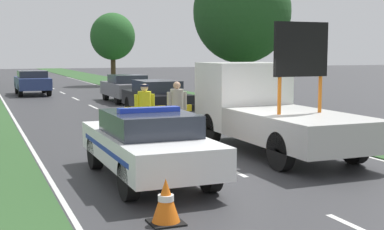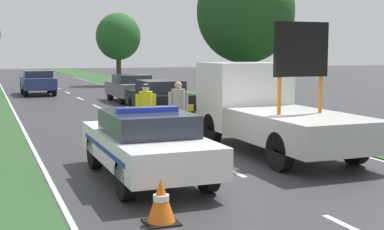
{
  "view_description": "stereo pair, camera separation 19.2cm",
  "coord_description": "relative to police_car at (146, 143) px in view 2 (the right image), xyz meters",
  "views": [
    {
      "loc": [
        -5.28,
        -11.1,
        2.65
      ],
      "look_at": [
        -0.31,
        1.16,
        1.1
      ],
      "focal_mm": 50.0,
      "sensor_mm": 36.0,
      "label": 1
    },
    {
      "loc": [
        -5.1,
        -11.17,
        2.65
      ],
      "look_at": [
        -0.31,
        1.16,
        1.1
      ],
      "focal_mm": 50.0,
      "sensor_mm": 36.0,
      "label": 2
    }
  ],
  "objects": [
    {
      "name": "pedestrian_civilian",
      "position": [
        2.39,
        4.64,
        0.27
      ],
      "size": [
        0.64,
        0.4,
        1.77
      ],
      "rotation": [
        0.0,
        0.0,
        0.3
      ],
      "color": "#191E38",
      "rests_on": "ground"
    },
    {
      "name": "traffic_cone_near_police",
      "position": [
        0.37,
        3.4,
        -0.53
      ],
      "size": [
        0.35,
        0.35,
        0.49
      ],
      "color": "black",
      "rests_on": "ground"
    },
    {
      "name": "roadside_tree_mid_right",
      "position": [
        7.04,
        31.82,
        3.13
      ],
      "size": [
        3.57,
        3.57,
        5.8
      ],
      "color": "#42301E",
      "rests_on": "ground"
    },
    {
      "name": "work_truck",
      "position": [
        4.03,
        2.09,
        0.36
      ],
      "size": [
        2.28,
        6.0,
        3.38
      ],
      "rotation": [
        0.0,
        0.0,
        3.19
      ],
      "color": "white",
      "rests_on": "ground"
    },
    {
      "name": "police_car",
      "position": [
        0.0,
        0.0,
        0.0
      ],
      "size": [
        1.85,
        4.71,
        1.53
      ],
      "rotation": [
        0.0,
        0.0,
        0.1
      ],
      "color": "white",
      "rests_on": "ground"
    },
    {
      "name": "road_barrier",
      "position": [
        2.26,
        5.36,
        0.03
      ],
      "size": [
        2.66,
        0.08,
        0.98
      ],
      "rotation": [
        0.0,
        0.0,
        0.08
      ],
      "color": "black",
      "rests_on": "ground"
    },
    {
      "name": "roadside_tree_mid_left",
      "position": [
        7.77,
        10.83,
        3.65
      ],
      "size": [
        4.32,
        4.32,
        6.7
      ],
      "color": "#42301E",
      "rests_on": "ground"
    },
    {
      "name": "traffic_cone_behind_barrier",
      "position": [
        1.49,
        0.95,
        -0.43
      ],
      "size": [
        0.51,
        0.51,
        0.7
      ],
      "color": "black",
      "rests_on": "ground"
    },
    {
      "name": "lane_markings",
      "position": [
        2.01,
        16.37,
        -0.77
      ],
      "size": [
        7.96,
        64.39,
        0.01
      ],
      "color": "silver",
      "rests_on": "ground"
    },
    {
      "name": "police_officer",
      "position": [
        1.31,
        4.48,
        0.26
      ],
      "size": [
        0.62,
        0.4,
        1.74
      ],
      "rotation": [
        0.0,
        0.0,
        2.67
      ],
      "color": "#191E38",
      "rests_on": "ground"
    },
    {
      "name": "traffic_cone_near_truck",
      "position": [
        -0.61,
        -2.89,
        -0.42
      ],
      "size": [
        0.52,
        0.52,
        0.72
      ],
      "color": "black",
      "rests_on": "ground"
    },
    {
      "name": "queued_car_suv_grey",
      "position": [
        4.26,
        17.42,
        0.0
      ],
      "size": [
        1.93,
        4.39,
        1.46
      ],
      "rotation": [
        0.0,
        0.0,
        3.14
      ],
      "color": "slate",
      "rests_on": "ground"
    },
    {
      "name": "ground_plane",
      "position": [
        2.01,
        0.56,
        -0.77
      ],
      "size": [
        160.0,
        160.0,
        0.0
      ],
      "primitive_type": "plane",
      "color": "#333335"
    },
    {
      "name": "traffic_cone_lane_edge",
      "position": [
        1.76,
        1.9,
        -0.48
      ],
      "size": [
        0.42,
        0.42,
        0.58
      ],
      "color": "black",
      "rests_on": "ground"
    },
    {
      "name": "grass_verge_right",
      "position": [
        8.06,
        20.56,
        -0.76
      ],
      "size": [
        4.04,
        120.0,
        0.03
      ],
      "color": "#2D5128",
      "rests_on": "ground"
    },
    {
      "name": "queued_car_hatch_blue",
      "position": [
        0.02,
        24.24,
        0.05
      ],
      "size": [
        1.91,
        4.3,
        1.52
      ],
      "rotation": [
        0.0,
        0.0,
        3.14
      ],
      "color": "navy",
      "rests_on": "ground"
    },
    {
      "name": "queued_car_sedan_black",
      "position": [
        3.78,
        10.88,
        0.01
      ],
      "size": [
        1.81,
        4.5,
        1.49
      ],
      "rotation": [
        0.0,
        0.0,
        3.14
      ],
      "color": "black",
      "rests_on": "ground"
    },
    {
      "name": "traffic_cone_centre_front",
      "position": [
        1.54,
        2.63,
        -0.45
      ],
      "size": [
        0.47,
        0.47,
        0.65
      ],
      "color": "black",
      "rests_on": "ground"
    }
  ]
}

